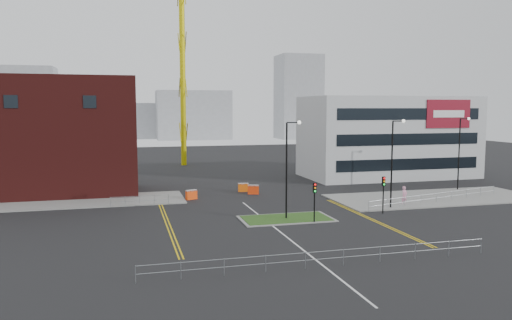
% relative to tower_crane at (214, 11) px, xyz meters
% --- Properties ---
extents(ground, '(200.00, 200.00, 0.00)m').
position_rel_tower_crane_xyz_m(ground, '(-3.45, -53.37, -27.24)').
color(ground, black).
rests_on(ground, ground).
extents(pavement_left, '(28.00, 8.00, 0.12)m').
position_rel_tower_crane_xyz_m(pavement_left, '(-23.45, -31.37, -27.18)').
color(pavement_left, slate).
rests_on(pavement_left, ground).
extents(pavement_right, '(24.00, 10.00, 0.12)m').
position_rel_tower_crane_xyz_m(pavement_right, '(18.55, -39.37, -27.18)').
color(pavement_right, slate).
rests_on(pavement_right, ground).
extents(island_kerb, '(8.60, 4.60, 0.08)m').
position_rel_tower_crane_xyz_m(island_kerb, '(-1.45, -45.37, -27.20)').
color(island_kerb, slate).
rests_on(island_kerb, ground).
extents(grass_island, '(8.00, 4.00, 0.12)m').
position_rel_tower_crane_xyz_m(grass_island, '(-1.45, -45.37, -27.18)').
color(grass_island, '#1F4416').
rests_on(grass_island, ground).
extents(brick_building, '(24.20, 10.07, 14.24)m').
position_rel_tower_crane_xyz_m(brick_building, '(-26.42, -25.37, -20.39)').
color(brick_building, '#4E1513').
rests_on(brick_building, ground).
extents(office_block, '(25.00, 12.20, 12.00)m').
position_rel_tower_crane_xyz_m(office_block, '(22.56, -21.40, -21.23)').
color(office_block, '#B5B8BA').
rests_on(office_block, ground).
extents(tower_crane, '(51.07, 16.12, 39.56)m').
position_rel_tower_crane_xyz_m(tower_crane, '(0.00, 0.00, 0.00)').
color(tower_crane, '#C5B50B').
rests_on(tower_crane, ground).
extents(streetlamp_island, '(1.46, 0.36, 9.18)m').
position_rel_tower_crane_xyz_m(streetlamp_island, '(-1.23, -45.37, -21.82)').
color(streetlamp_island, black).
rests_on(streetlamp_island, ground).
extents(streetlamp_right_near, '(1.46, 0.36, 9.18)m').
position_rel_tower_crane_xyz_m(streetlamp_right_near, '(10.77, -43.37, -21.82)').
color(streetlamp_right_near, black).
rests_on(streetlamp_right_near, ground).
extents(streetlamp_right_far, '(1.46, 0.36, 9.18)m').
position_rel_tower_crane_xyz_m(streetlamp_right_far, '(24.77, -35.37, -21.82)').
color(streetlamp_right_far, black).
rests_on(streetlamp_right_far, ground).
extents(traffic_light_island, '(0.28, 0.33, 3.65)m').
position_rel_tower_crane_xyz_m(traffic_light_island, '(0.55, -47.39, -24.67)').
color(traffic_light_island, black).
rests_on(traffic_light_island, ground).
extents(traffic_light_right, '(0.28, 0.33, 3.65)m').
position_rel_tower_crane_xyz_m(traffic_light_right, '(8.55, -45.39, -24.67)').
color(traffic_light_right, black).
rests_on(traffic_light_right, ground).
extents(railing_front, '(24.05, 0.05, 1.10)m').
position_rel_tower_crane_xyz_m(railing_front, '(-3.45, -59.37, -26.45)').
color(railing_front, gray).
rests_on(railing_front, ground).
extents(railing_left, '(6.05, 0.05, 1.10)m').
position_rel_tower_crane_xyz_m(railing_left, '(-14.45, -35.37, -26.49)').
color(railing_left, gray).
rests_on(railing_left, ground).
extents(railing_right, '(19.05, 5.05, 1.10)m').
position_rel_tower_crane_xyz_m(railing_right, '(17.05, -41.87, -26.46)').
color(railing_right, gray).
rests_on(railing_right, ground).
extents(centre_line, '(0.15, 30.00, 0.01)m').
position_rel_tower_crane_xyz_m(centre_line, '(-3.45, -51.37, -27.23)').
color(centre_line, silver).
rests_on(centre_line, ground).
extents(yellow_left_a, '(0.12, 24.00, 0.01)m').
position_rel_tower_crane_xyz_m(yellow_left_a, '(-12.45, -43.37, -27.23)').
color(yellow_left_a, gold).
rests_on(yellow_left_a, ground).
extents(yellow_left_b, '(0.12, 24.00, 0.01)m').
position_rel_tower_crane_xyz_m(yellow_left_b, '(-12.15, -43.37, -27.23)').
color(yellow_left_b, gold).
rests_on(yellow_left_b, ground).
extents(yellow_right_a, '(0.12, 20.00, 0.01)m').
position_rel_tower_crane_xyz_m(yellow_right_a, '(6.05, -47.37, -27.23)').
color(yellow_right_a, gold).
rests_on(yellow_right_a, ground).
extents(yellow_right_b, '(0.12, 20.00, 0.01)m').
position_rel_tower_crane_xyz_m(yellow_right_b, '(6.35, -47.37, -27.23)').
color(yellow_right_b, gold).
rests_on(yellow_right_b, ground).
extents(skyline_a, '(18.00, 12.00, 22.00)m').
position_rel_tower_crane_xyz_m(skyline_a, '(-43.45, 66.63, -16.24)').
color(skyline_a, gray).
rests_on(skyline_a, ground).
extents(skyline_b, '(24.00, 12.00, 16.00)m').
position_rel_tower_crane_xyz_m(skyline_b, '(6.55, 76.63, -19.24)').
color(skyline_b, gray).
rests_on(skyline_b, ground).
extents(skyline_c, '(14.00, 12.00, 28.00)m').
position_rel_tower_crane_xyz_m(skyline_c, '(41.55, 71.63, -13.24)').
color(skyline_c, gray).
rests_on(skyline_c, ground).
extents(skyline_d, '(30.00, 12.00, 12.00)m').
position_rel_tower_crane_xyz_m(skyline_d, '(-11.45, 86.63, -21.24)').
color(skyline_d, gray).
rests_on(skyline_d, ground).
extents(pedestrian, '(0.85, 0.70, 2.00)m').
position_rel_tower_crane_xyz_m(pedestrian, '(12.99, -41.96, -26.24)').
color(pedestrian, pink).
rests_on(pedestrian, ground).
extents(barrier_left, '(1.36, 0.89, 1.09)m').
position_rel_tower_crane_xyz_m(barrier_left, '(-8.67, -33.02, -26.64)').
color(barrier_left, '#FF460E').
rests_on(barrier_left, ground).
extents(barrier_mid, '(1.39, 0.80, 1.11)m').
position_rel_tower_crane_xyz_m(barrier_mid, '(-1.00, -31.45, -26.63)').
color(barrier_mid, '#F73A0D').
rests_on(barrier_mid, ground).
extents(barrier_right, '(1.31, 0.61, 1.06)m').
position_rel_tower_crane_xyz_m(barrier_right, '(-1.75, -29.37, -26.66)').
color(barrier_right, '#F25E0D').
rests_on(barrier_right, ground).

